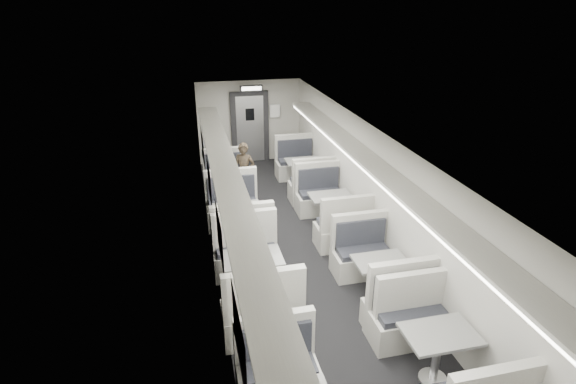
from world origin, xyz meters
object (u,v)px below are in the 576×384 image
booth_left_a (227,189)px  exit_sign (251,88)px  booth_left_b (238,225)px  vestibule_door (250,128)px  booth_right_a (303,174)px  booth_left_c (253,278)px  booth_right_c (379,279)px  booth_right_b (330,211)px  passenger (244,172)px  booth_right_d (437,356)px

booth_left_a → exit_sign: exit_sign is taller
booth_left_a → booth_left_b: (0.00, -2.01, 0.04)m
exit_sign → booth_left_a: bearing=-113.1°
booth_left_a → vestibule_door: vestibule_door is taller
booth_right_a → booth_left_a: bearing=-166.7°
booth_left_c → exit_sign: size_ratio=3.74×
booth_left_a → booth_left_b: bearing=-90.0°
booth_left_b → booth_right_c: size_ratio=1.10×
booth_right_b → booth_right_a: bearing=90.0°
booth_left_a → passenger: bearing=8.7°
exit_sign → booth_right_d: bearing=-83.2°
exit_sign → booth_left_c: bearing=-99.1°
booth_left_a → booth_left_c: booth_left_c is taller
vestibule_door → booth_left_b: bearing=-101.7°
booth_right_a → booth_right_d: (0.00, -6.55, 0.00)m
booth_right_a → booth_right_c: (0.00, -4.78, -0.02)m
booth_right_a → exit_sign: bearing=118.1°
booth_left_c → booth_right_c: 2.05m
booth_left_a → booth_right_d: (2.00, -6.08, 0.03)m
booth_left_b → passenger: passenger is taller
booth_left_a → booth_right_a: (2.00, 0.47, 0.02)m
booth_right_b → booth_right_d: bearing=-90.0°
booth_right_c → passenger: (-1.57, 4.38, 0.35)m
exit_sign → passenger: bearing=-104.1°
booth_right_a → vestibule_door: 2.65m
booth_left_c → booth_right_d: 2.97m
passenger → exit_sign: exit_sign is taller
booth_right_c → exit_sign: size_ratio=3.35×
booth_left_c → booth_right_b: (2.00, 2.12, -0.03)m
booth_left_c → booth_right_b: bearing=46.7°
booth_left_b → exit_sign: 4.85m
booth_left_a → booth_left_c: bearing=-90.0°
booth_left_a → booth_right_c: 4.75m
booth_left_c → booth_right_b: 2.91m
booth_left_b → vestibule_door: bearing=78.3°
booth_right_a → booth_right_b: 2.24m
booth_right_a → passenger: bearing=-165.5°
booth_left_c → booth_right_d: bearing=-47.7°
booth_left_a → booth_right_b: size_ratio=0.95×
vestibule_door → booth_left_a: bearing=-109.4°
booth_right_d → booth_right_b: bearing=90.0°
passenger → booth_right_d: bearing=-51.2°
booth_left_b → booth_right_c: (2.00, -2.30, -0.04)m
booth_right_d → passenger: (-1.57, 6.15, 0.33)m
booth_left_b → booth_right_d: size_ratio=1.04×
booth_right_c → booth_right_d: size_ratio=0.94×
vestibule_door → booth_right_b: bearing=-77.7°
booth_right_a → exit_sign: (-1.00, 1.88, 1.89)m
passenger → exit_sign: 2.82m
booth_left_b → booth_right_c: booth_left_b is taller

